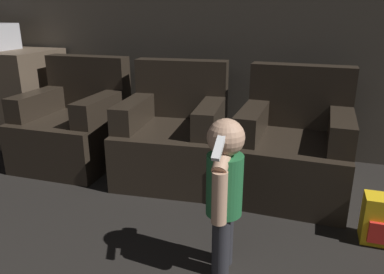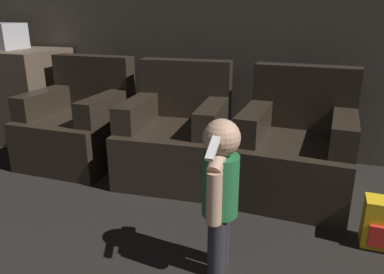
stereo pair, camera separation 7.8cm
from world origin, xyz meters
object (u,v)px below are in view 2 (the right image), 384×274
object	(u,v)px
armchair_middle	(177,136)
toy_backpack	(382,224)
person_toddler	(220,186)
armchair_left	(80,125)
armchair_right	(296,150)

from	to	relation	value
armchair_middle	toy_backpack	size ratio (longest dim) A/B	3.13
person_toddler	toy_backpack	bearing A→B (deg)	121.08
armchair_left	armchair_middle	distance (m)	0.92
armchair_left	person_toddler	bearing A→B (deg)	-34.39
armchair_right	toy_backpack	size ratio (longest dim) A/B	3.13
armchair_middle	person_toddler	size ratio (longest dim) A/B	1.10
person_toddler	toy_backpack	size ratio (longest dim) A/B	2.84
armchair_left	person_toddler	size ratio (longest dim) A/B	1.10
armchair_left	toy_backpack	bearing A→B (deg)	-13.36
armchair_middle	person_toddler	world-z (taller)	armchair_middle
armchair_right	toy_backpack	world-z (taller)	armchair_right
armchair_left	toy_backpack	world-z (taller)	armchair_left
armchair_middle	toy_backpack	xyz separation A→B (m)	(1.47, -0.55, -0.18)
toy_backpack	armchair_right	bearing A→B (deg)	134.30
armchair_left	armchair_right	bearing A→B (deg)	-0.46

